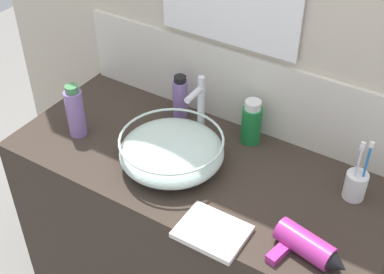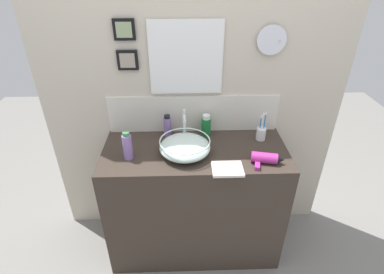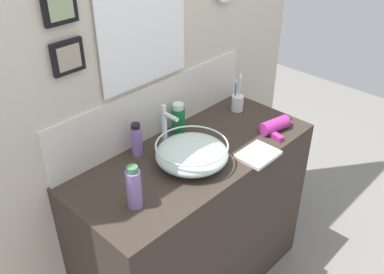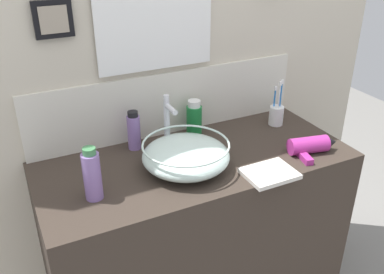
{
  "view_description": "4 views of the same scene",
  "coord_description": "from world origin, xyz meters",
  "px_view_note": "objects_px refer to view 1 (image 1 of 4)",
  "views": [
    {
      "loc": [
        0.65,
        -1.08,
        2.0
      ],
      "look_at": [
        -0.02,
        0.0,
        1.0
      ],
      "focal_mm": 50.0,
      "sensor_mm": 36.0,
      "label": 1
    },
    {
      "loc": [
        -0.07,
        -1.63,
        1.99
      ],
      "look_at": [
        -0.02,
        0.0,
        1.0
      ],
      "focal_mm": 28.0,
      "sensor_mm": 36.0,
      "label": 2
    },
    {
      "loc": [
        -1.18,
        -1.11,
        2.03
      ],
      "look_at": [
        -0.02,
        0.0,
        1.0
      ],
      "focal_mm": 40.0,
      "sensor_mm": 36.0,
      "label": 3
    },
    {
      "loc": [
        -0.65,
        -1.28,
        1.74
      ],
      "look_at": [
        -0.02,
        0.0,
        1.0
      ],
      "focal_mm": 40.0,
      "sensor_mm": 36.0,
      "label": 4
    }
  ],
  "objects_px": {
    "glass_bowl_sink": "(172,151)",
    "faucet": "(200,105)",
    "soap_dispenser": "(180,97)",
    "hair_drier": "(308,247)",
    "hand_towel": "(212,232)",
    "lotion_bottle": "(75,112)",
    "toothbrush_cup": "(356,184)",
    "shampoo_bottle": "(252,123)"
  },
  "relations": [
    {
      "from": "toothbrush_cup",
      "to": "shampoo_bottle",
      "type": "xyz_separation_m",
      "value": [
        -0.37,
        0.07,
        0.03
      ]
    },
    {
      "from": "hair_drier",
      "to": "lotion_bottle",
      "type": "bearing_deg",
      "value": 174.72
    },
    {
      "from": "faucet",
      "to": "lotion_bottle",
      "type": "bearing_deg",
      "value": -150.77
    },
    {
      "from": "toothbrush_cup",
      "to": "lotion_bottle",
      "type": "distance_m",
      "value": 0.9
    },
    {
      "from": "glass_bowl_sink",
      "to": "faucet",
      "type": "distance_m",
      "value": 0.18
    },
    {
      "from": "faucet",
      "to": "soap_dispenser",
      "type": "bearing_deg",
      "value": 150.25
    },
    {
      "from": "faucet",
      "to": "hand_towel",
      "type": "relative_size",
      "value": 1.24
    },
    {
      "from": "hair_drier",
      "to": "hand_towel",
      "type": "bearing_deg",
      "value": -165.03
    },
    {
      "from": "shampoo_bottle",
      "to": "glass_bowl_sink",
      "type": "bearing_deg",
      "value": -122.63
    },
    {
      "from": "hair_drier",
      "to": "shampoo_bottle",
      "type": "height_order",
      "value": "shampoo_bottle"
    },
    {
      "from": "shampoo_bottle",
      "to": "hand_towel",
      "type": "bearing_deg",
      "value": -76.68
    },
    {
      "from": "hair_drier",
      "to": "shampoo_bottle",
      "type": "bearing_deg",
      "value": 134.57
    },
    {
      "from": "lotion_bottle",
      "to": "hand_towel",
      "type": "height_order",
      "value": "lotion_bottle"
    },
    {
      "from": "toothbrush_cup",
      "to": "hand_towel",
      "type": "xyz_separation_m",
      "value": [
        -0.28,
        -0.34,
        -0.04
      ]
    },
    {
      "from": "glass_bowl_sink",
      "to": "shampoo_bottle",
      "type": "bearing_deg",
      "value": 57.37
    },
    {
      "from": "soap_dispenser",
      "to": "hair_drier",
      "type": "bearing_deg",
      "value": -29.25
    },
    {
      "from": "glass_bowl_sink",
      "to": "faucet",
      "type": "bearing_deg",
      "value": 90.0
    },
    {
      "from": "glass_bowl_sink",
      "to": "soap_dispenser",
      "type": "relative_size",
      "value": 2.01
    },
    {
      "from": "glass_bowl_sink",
      "to": "hand_towel",
      "type": "xyz_separation_m",
      "value": [
        0.25,
        -0.18,
        -0.05
      ]
    },
    {
      "from": "faucet",
      "to": "shampoo_bottle",
      "type": "height_order",
      "value": "faucet"
    },
    {
      "from": "soap_dispenser",
      "to": "lotion_bottle",
      "type": "relative_size",
      "value": 0.85
    },
    {
      "from": "lotion_bottle",
      "to": "glass_bowl_sink",
      "type": "bearing_deg",
      "value": 5.55
    },
    {
      "from": "toothbrush_cup",
      "to": "lotion_bottle",
      "type": "bearing_deg",
      "value": -167.34
    },
    {
      "from": "soap_dispenser",
      "to": "lotion_bottle",
      "type": "xyz_separation_m",
      "value": [
        -0.24,
        -0.27,
        0.01
      ]
    },
    {
      "from": "glass_bowl_sink",
      "to": "lotion_bottle",
      "type": "bearing_deg",
      "value": -174.45
    },
    {
      "from": "faucet",
      "to": "toothbrush_cup",
      "type": "relative_size",
      "value": 1.1
    },
    {
      "from": "lotion_bottle",
      "to": "hand_towel",
      "type": "bearing_deg",
      "value": -13.46
    },
    {
      "from": "toothbrush_cup",
      "to": "lotion_bottle",
      "type": "relative_size",
      "value": 1.11
    },
    {
      "from": "glass_bowl_sink",
      "to": "lotion_bottle",
      "type": "height_order",
      "value": "lotion_bottle"
    },
    {
      "from": "lotion_bottle",
      "to": "soap_dispenser",
      "type": "bearing_deg",
      "value": 48.49
    },
    {
      "from": "hand_towel",
      "to": "hair_drier",
      "type": "bearing_deg",
      "value": 14.97
    },
    {
      "from": "faucet",
      "to": "soap_dispenser",
      "type": "height_order",
      "value": "faucet"
    },
    {
      "from": "glass_bowl_sink",
      "to": "soap_dispenser",
      "type": "xyz_separation_m",
      "value": [
        -0.12,
        0.23,
        0.02
      ]
    },
    {
      "from": "glass_bowl_sink",
      "to": "toothbrush_cup",
      "type": "distance_m",
      "value": 0.55
    },
    {
      "from": "hair_drier",
      "to": "hand_towel",
      "type": "distance_m",
      "value": 0.26
    },
    {
      "from": "lotion_bottle",
      "to": "toothbrush_cup",
      "type": "bearing_deg",
      "value": 12.66
    },
    {
      "from": "glass_bowl_sink",
      "to": "shampoo_bottle",
      "type": "distance_m",
      "value": 0.28
    },
    {
      "from": "soap_dispenser",
      "to": "toothbrush_cup",
      "type": "bearing_deg",
      "value": -6.05
    },
    {
      "from": "glass_bowl_sink",
      "to": "toothbrush_cup",
      "type": "relative_size",
      "value": 1.55
    },
    {
      "from": "hair_drier",
      "to": "hand_towel",
      "type": "xyz_separation_m",
      "value": [
        -0.25,
        -0.07,
        -0.02
      ]
    },
    {
      "from": "faucet",
      "to": "hand_towel",
      "type": "height_order",
      "value": "faucet"
    },
    {
      "from": "faucet",
      "to": "lotion_bottle",
      "type": "relative_size",
      "value": 1.22
    }
  ]
}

